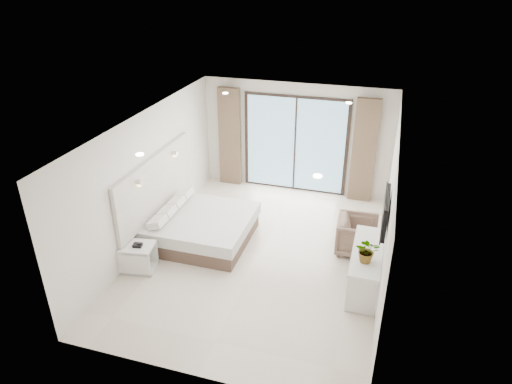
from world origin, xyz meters
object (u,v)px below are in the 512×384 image
at_px(armchair, 357,234).
at_px(console_desk, 366,260).
at_px(bed, 201,227).
at_px(nightstand, 139,258).

bearing_deg(armchair, console_desk, -170.17).
relative_size(bed, console_desk, 1.23).
bearing_deg(armchair, nightstand, 112.67).
distance_m(nightstand, console_desk, 4.13).
xyz_separation_m(nightstand, armchair, (3.82, 1.79, 0.13)).
bearing_deg(bed, console_desk, -10.18).
xyz_separation_m(bed, nightstand, (-0.70, -1.30, -0.03)).
distance_m(nightstand, armchair, 4.22).
bearing_deg(console_desk, armchair, 102.32).
bearing_deg(nightstand, bed, 52.23).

